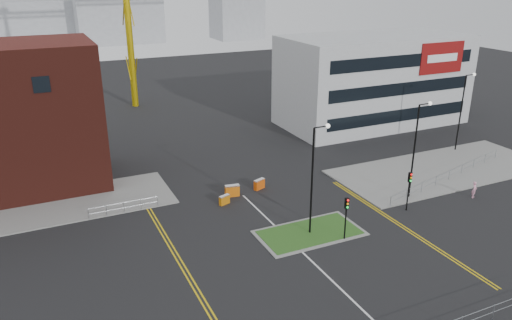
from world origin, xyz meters
The scene contains 24 objects.
ground centered at (0.00, 0.00, 0.00)m, with size 200.00×200.00×0.00m, color black.
pavement_left centered at (-20.00, 22.00, 0.06)m, with size 28.00×8.00×0.12m, color slate.
pavement_right centered at (22.00, 14.00, 0.06)m, with size 24.00×10.00×0.12m, color slate.
island_kerb centered at (2.00, 8.00, 0.04)m, with size 8.60×4.60×0.08m, color slate.
grass_island centered at (2.00, 8.00, 0.06)m, with size 8.00×4.00×0.12m, color #244F1A.
office_block centered at (26.01, 31.97, 6.00)m, with size 25.00×12.20×12.00m.
streetlamp_island centered at (2.22, 8.00, 5.41)m, with size 1.46×0.36×9.18m.
streetlamp_right_near centered at (14.22, 10.00, 5.41)m, with size 1.46×0.36×9.18m.
streetlamp_right_far centered at (28.22, 18.00, 5.41)m, with size 1.46×0.36×9.18m.
traffic_light_island centered at (4.00, 5.98, 2.57)m, with size 0.28×0.33×3.65m.
traffic_light_right centered at (12.00, 7.98, 2.57)m, with size 0.28×0.33×3.65m.
railing_left centered at (-11.00, 18.00, 0.74)m, with size 6.05×0.05×1.10m.
railing_right centered at (20.50, 11.50, 0.78)m, with size 19.05×5.05×1.10m.
centre_line centered at (0.00, 2.00, 0.01)m, with size 0.15×30.00×0.01m, color silver.
yellow_left_a centered at (-9.00, 10.00, 0.01)m, with size 0.12×24.00×0.01m, color gold.
yellow_left_b centered at (-8.70, 10.00, 0.01)m, with size 0.12×24.00×0.01m, color gold.
yellow_right_a centered at (9.50, 6.00, 0.01)m, with size 0.12×20.00×0.01m, color gold.
yellow_right_b centered at (9.80, 6.00, 0.01)m, with size 0.12×20.00×0.01m, color gold.
skyline_b centered at (10.00, 130.00, 8.00)m, with size 24.00×12.00×16.00m, color gray.
skyline_d centered at (-8.00, 140.00, 6.00)m, with size 30.00×12.00×12.00m, color gray.
pedestrian centered at (19.55, 7.43, 0.80)m, with size 0.59×0.38×1.61m, color pink.
barrier_left centered at (-2.31, 16.00, 0.48)m, with size 1.10×0.68×0.88m.
barrier_mid centered at (2.05, 17.73, 0.55)m, with size 1.26×0.82×1.01m.
barrier_right centered at (-1.00, 17.29, 0.62)m, with size 1.41×0.64×1.14m.
Camera 1 is at (-17.10, -22.66, 20.09)m, focal length 35.00 mm.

